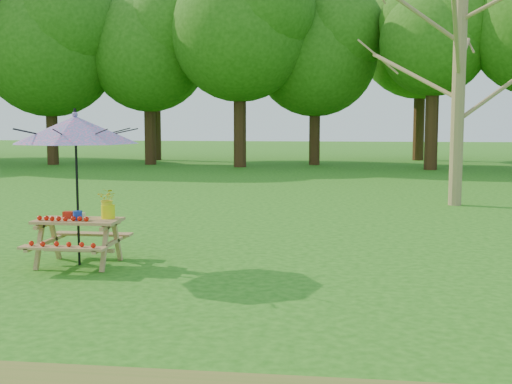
# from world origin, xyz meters

# --- Properties ---
(ground) EXTENTS (120.00, 120.00, 0.00)m
(ground) POSITION_xyz_m (0.00, 0.00, 0.00)
(ground) COLOR #1F6413
(ground) RESTS_ON ground
(picnic_table) EXTENTS (1.20, 1.32, 0.67)m
(picnic_table) POSITION_xyz_m (-0.92, 1.46, 0.33)
(picnic_table) COLOR #9B7046
(picnic_table) RESTS_ON ground
(patio_umbrella) EXTENTS (1.96, 1.96, 2.25)m
(patio_umbrella) POSITION_xyz_m (-0.92, 1.46, 1.95)
(patio_umbrella) COLOR black
(patio_umbrella) RESTS_ON ground
(produce_bins) EXTENTS (0.33, 0.34, 0.13)m
(produce_bins) POSITION_xyz_m (-0.97, 1.50, 0.72)
(produce_bins) COLOR red
(produce_bins) RESTS_ON picnic_table
(tomatoes_row) EXTENTS (0.77, 0.13, 0.07)m
(tomatoes_row) POSITION_xyz_m (-1.07, 1.28, 0.71)
(tomatoes_row) COLOR red
(tomatoes_row) RESTS_ON picnic_table
(flower_bucket) EXTENTS (0.29, 0.26, 0.44)m
(flower_bucket) POSITION_xyz_m (-0.52, 1.60, 0.90)
(flower_bucket) COLOR #F7F70D
(flower_bucket) RESTS_ON picnic_table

